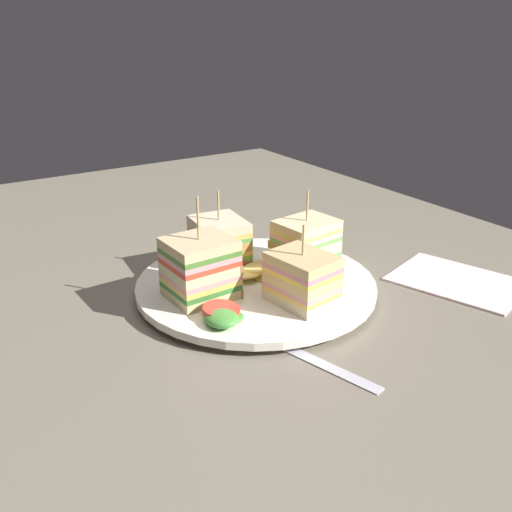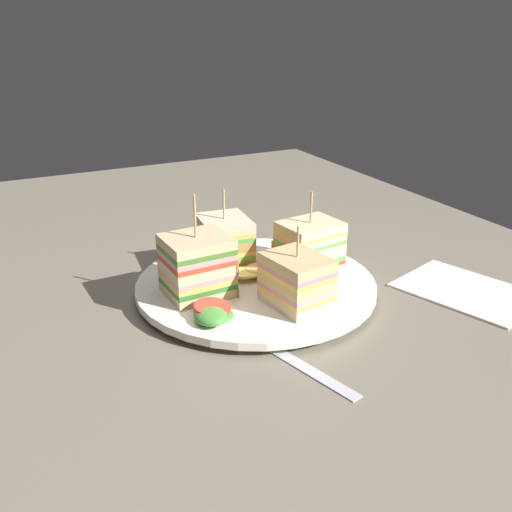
{
  "view_description": "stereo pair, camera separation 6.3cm",
  "coord_description": "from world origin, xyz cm",
  "px_view_note": "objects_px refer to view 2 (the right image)",
  "views": [
    {
      "loc": [
        -48.65,
        31.64,
        28.81
      ],
      "look_at": [
        0.0,
        0.0,
        4.53
      ],
      "focal_mm": 40.4,
      "sensor_mm": 36.0,
      "label": 1
    },
    {
      "loc": [
        -51.79,
        26.19,
        28.81
      ],
      "look_at": [
        0.0,
        0.0,
        4.53
      ],
      "focal_mm": 40.4,
      "sensor_mm": 36.0,
      "label": 2
    }
  ],
  "objects_px": {
    "sandwich_wedge_0": "(197,265)",
    "sandwich_wedge_1": "(296,281)",
    "chip_pile": "(257,271)",
    "spoon": "(277,348)",
    "sandwich_wedge_3": "(225,240)",
    "sandwich_wedge_2": "(308,246)",
    "napkin": "(466,290)",
    "plate": "(256,286)"
  },
  "relations": [
    {
      "from": "sandwich_wedge_0",
      "to": "sandwich_wedge_1",
      "type": "xyz_separation_m",
      "value": [
        -0.07,
        -0.08,
        -0.01
      ]
    },
    {
      "from": "chip_pile",
      "to": "spoon",
      "type": "xyz_separation_m",
      "value": [
        -0.13,
        0.04,
        -0.02
      ]
    },
    {
      "from": "chip_pile",
      "to": "sandwich_wedge_0",
      "type": "bearing_deg",
      "value": 96.52
    },
    {
      "from": "sandwich_wedge_0",
      "to": "sandwich_wedge_1",
      "type": "height_order",
      "value": "sandwich_wedge_0"
    },
    {
      "from": "sandwich_wedge_3",
      "to": "spoon",
      "type": "distance_m",
      "value": 0.19
    },
    {
      "from": "sandwich_wedge_1",
      "to": "spoon",
      "type": "distance_m",
      "value": 0.08
    },
    {
      "from": "sandwich_wedge_0",
      "to": "chip_pile",
      "type": "relative_size",
      "value": 1.53
    },
    {
      "from": "sandwich_wedge_2",
      "to": "sandwich_wedge_3",
      "type": "distance_m",
      "value": 0.1
    },
    {
      "from": "sandwich_wedge_2",
      "to": "napkin",
      "type": "distance_m",
      "value": 0.19
    },
    {
      "from": "sandwich_wedge_0",
      "to": "spoon",
      "type": "xyz_separation_m",
      "value": [
        -0.12,
        -0.03,
        -0.04
      ]
    },
    {
      "from": "sandwich_wedge_1",
      "to": "chip_pile",
      "type": "xyz_separation_m",
      "value": [
        0.08,
        0.01,
        -0.02
      ]
    },
    {
      "from": "sandwich_wedge_0",
      "to": "chip_pile",
      "type": "height_order",
      "value": "sandwich_wedge_0"
    },
    {
      "from": "plate",
      "to": "chip_pile",
      "type": "relative_size",
      "value": 3.73
    },
    {
      "from": "sandwich_wedge_2",
      "to": "sandwich_wedge_3",
      "type": "height_order",
      "value": "sandwich_wedge_2"
    },
    {
      "from": "sandwich_wedge_0",
      "to": "chip_pile",
      "type": "bearing_deg",
      "value": 4.18
    },
    {
      "from": "spoon",
      "to": "napkin",
      "type": "height_order",
      "value": "spoon"
    },
    {
      "from": "plate",
      "to": "sandwich_wedge_1",
      "type": "relative_size",
      "value": 3.15
    },
    {
      "from": "spoon",
      "to": "napkin",
      "type": "distance_m",
      "value": 0.25
    },
    {
      "from": "sandwich_wedge_2",
      "to": "chip_pile",
      "type": "bearing_deg",
      "value": -12.67
    },
    {
      "from": "napkin",
      "to": "spoon",
      "type": "bearing_deg",
      "value": 93.1
    },
    {
      "from": "sandwich_wedge_3",
      "to": "napkin",
      "type": "bearing_deg",
      "value": 58.51
    },
    {
      "from": "sandwich_wedge_3",
      "to": "chip_pile",
      "type": "relative_size",
      "value": 1.25
    },
    {
      "from": "chip_pile",
      "to": "sandwich_wedge_3",
      "type": "bearing_deg",
      "value": 12.74
    },
    {
      "from": "chip_pile",
      "to": "spoon",
      "type": "height_order",
      "value": "chip_pile"
    },
    {
      "from": "sandwich_wedge_2",
      "to": "sandwich_wedge_1",
      "type": "bearing_deg",
      "value": 44.3
    },
    {
      "from": "plate",
      "to": "napkin",
      "type": "xyz_separation_m",
      "value": [
        -0.1,
        -0.21,
        -0.01
      ]
    },
    {
      "from": "sandwich_wedge_1",
      "to": "sandwich_wedge_0",
      "type": "bearing_deg",
      "value": 41.32
    },
    {
      "from": "sandwich_wedge_2",
      "to": "chip_pile",
      "type": "xyz_separation_m",
      "value": [
        0.01,
        0.06,
        -0.02
      ]
    },
    {
      "from": "sandwich_wedge_0",
      "to": "napkin",
      "type": "distance_m",
      "value": 0.3
    },
    {
      "from": "sandwich_wedge_0",
      "to": "sandwich_wedge_3",
      "type": "xyz_separation_m",
      "value": [
        0.07,
        -0.06,
        -0.01
      ]
    },
    {
      "from": "spoon",
      "to": "chip_pile",
      "type": "bearing_deg",
      "value": -33.63
    },
    {
      "from": "sandwich_wedge_2",
      "to": "spoon",
      "type": "xyz_separation_m",
      "value": [
        -0.12,
        0.11,
        -0.04
      ]
    },
    {
      "from": "plate",
      "to": "sandwich_wedge_0",
      "type": "xyz_separation_m",
      "value": [
        0.0,
        0.07,
        0.04
      ]
    },
    {
      "from": "sandwich_wedge_0",
      "to": "sandwich_wedge_2",
      "type": "relative_size",
      "value": 1.16
    },
    {
      "from": "sandwich_wedge_2",
      "to": "napkin",
      "type": "height_order",
      "value": "sandwich_wedge_2"
    },
    {
      "from": "plate",
      "to": "sandwich_wedge_3",
      "type": "bearing_deg",
      "value": 6.06
    },
    {
      "from": "sandwich_wedge_3",
      "to": "sandwich_wedge_0",
      "type": "bearing_deg",
      "value": -36.02
    },
    {
      "from": "sandwich_wedge_1",
      "to": "sandwich_wedge_2",
      "type": "height_order",
      "value": "sandwich_wedge_2"
    },
    {
      "from": "sandwich_wedge_3",
      "to": "chip_pile",
      "type": "height_order",
      "value": "sandwich_wedge_3"
    },
    {
      "from": "chip_pile",
      "to": "spoon",
      "type": "bearing_deg",
      "value": 160.87
    },
    {
      "from": "sandwich_wedge_1",
      "to": "sandwich_wedge_3",
      "type": "relative_size",
      "value": 0.95
    },
    {
      "from": "sandwich_wedge_3",
      "to": "sandwich_wedge_2",
      "type": "bearing_deg",
      "value": 55.79
    }
  ]
}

